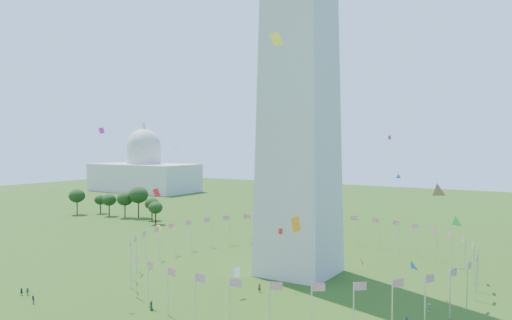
{
  "coord_description": "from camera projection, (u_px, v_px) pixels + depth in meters",
  "views": [
    {
      "loc": [
        54.95,
        -57.96,
        31.93
      ],
      "look_at": [
        -3.0,
        35.0,
        28.1
      ],
      "focal_mm": 35.0,
      "sensor_mm": 36.0,
      "label": 1
    }
  ],
  "objects": [
    {
      "name": "capitol_building",
      "position": [
        144.0,
        156.0,
        326.35
      ],
      "size": [
        70.0,
        35.0,
        46.0
      ],
      "primitive_type": null,
      "color": "beige",
      "rests_on": "ground"
    },
    {
      "name": "flag_ring",
      "position": [
        299.0,
        255.0,
        121.57
      ],
      "size": [
        80.24,
        80.24,
        9.0
      ],
      "color": "silver",
      "rests_on": "ground"
    },
    {
      "name": "tree_line_west",
      "position": [
        121.0,
        205.0,
        212.56
      ],
      "size": [
        54.75,
        15.76,
        13.04
      ],
      "color": "#214316",
      "rests_on": "ground"
    },
    {
      "name": "kites_aloft",
      "position": [
        296.0,
        214.0,
        89.78
      ],
      "size": [
        126.97,
        78.63,
        41.19
      ],
      "color": "green",
      "rests_on": "ground"
    }
  ]
}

